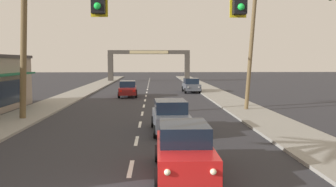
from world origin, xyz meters
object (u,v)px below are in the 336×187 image
object	(u,v)px
sedan_oncoming_far	(128,89)
palm_right_second	(254,9)
sedan_parked_nearest_kerb	(191,85)
traffic_signal_mast	(243,17)
town_gateway_arch	(149,61)
palm_left_second	(24,4)
sedan_third_in_queue	(171,116)
sedan_lead_at_stop_bar	(184,148)

from	to	relation	value
sedan_oncoming_far	palm_right_second	distance (m)	16.30
sedan_oncoming_far	sedan_parked_nearest_kerb	bearing A→B (deg)	34.70
traffic_signal_mast	sedan_parked_nearest_kerb	size ratio (longest dim) A/B	2.34
sedan_oncoming_far	palm_right_second	xyz separation A→B (m)	(10.07, -10.91, 6.71)
sedan_oncoming_far	town_gateway_arch	size ratio (longest dim) A/B	0.30
palm_right_second	sedan_oncoming_far	bearing A→B (deg)	132.72
palm_right_second	town_gateway_arch	xyz separation A→B (m)	(-8.19, 38.91, -3.79)
sedan_oncoming_far	sedan_parked_nearest_kerb	distance (m)	8.76
palm_left_second	town_gateway_arch	distance (m)	43.23
traffic_signal_mast	sedan_parked_nearest_kerb	bearing A→B (deg)	86.06
sedan_third_in_queue	town_gateway_arch	bearing A→B (deg)	92.09
sedan_third_in_queue	sedan_parked_nearest_kerb	xyz separation A→B (m)	(3.62, 23.56, 0.00)
traffic_signal_mast	sedan_third_in_queue	world-z (taller)	traffic_signal_mast
traffic_signal_mast	palm_left_second	world-z (taller)	palm_left_second
sedan_lead_at_stop_bar	town_gateway_arch	xyz separation A→B (m)	(-1.81, 53.48, 2.93)
sedan_lead_at_stop_bar	traffic_signal_mast	bearing A→B (deg)	-64.91
traffic_signal_mast	palm_right_second	world-z (taller)	palm_right_second
traffic_signal_mast	sedan_oncoming_far	size ratio (longest dim) A/B	2.33
palm_left_second	sedan_lead_at_stop_bar	bearing A→B (deg)	-50.90
palm_left_second	palm_right_second	bearing A→B (deg)	13.22
sedan_oncoming_far	sedan_third_in_queue	bearing A→B (deg)	-79.06
sedan_parked_nearest_kerb	palm_right_second	bearing A→B (deg)	-79.77
traffic_signal_mast	palm_left_second	xyz separation A→B (m)	(-10.16, 13.61, 2.42)
sedan_oncoming_far	palm_right_second	world-z (taller)	palm_right_second
palm_right_second	sedan_lead_at_stop_bar	bearing A→B (deg)	-113.65
sedan_third_in_queue	palm_right_second	xyz separation A→B (m)	(6.48, 7.66, 6.71)
sedan_third_in_queue	sedan_oncoming_far	distance (m)	18.91
sedan_parked_nearest_kerb	sedan_oncoming_far	bearing A→B (deg)	-145.30
sedan_lead_at_stop_bar	sedan_parked_nearest_kerb	bearing A→B (deg)	83.42
palm_left_second	traffic_signal_mast	bearing A→B (deg)	-53.27
sedan_oncoming_far	town_gateway_arch	world-z (taller)	town_gateway_arch
sedan_parked_nearest_kerb	palm_right_second	size ratio (longest dim) A/B	0.43
town_gateway_arch	sedan_third_in_queue	bearing A→B (deg)	-87.91
sedan_lead_at_stop_bar	palm_left_second	bearing A→B (deg)	129.10
sedan_lead_at_stop_bar	town_gateway_arch	bearing A→B (deg)	91.93
sedan_third_in_queue	palm_right_second	bearing A→B (deg)	49.75
sedan_third_in_queue	palm_right_second	world-z (taller)	palm_right_second
sedan_third_in_queue	palm_left_second	world-z (taller)	palm_left_second
traffic_signal_mast	palm_left_second	bearing A→B (deg)	126.73
sedan_third_in_queue	palm_left_second	bearing A→B (deg)	155.25
sedan_lead_at_stop_bar	palm_left_second	world-z (taller)	palm_left_second
traffic_signal_mast	sedan_oncoming_far	distance (m)	28.82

